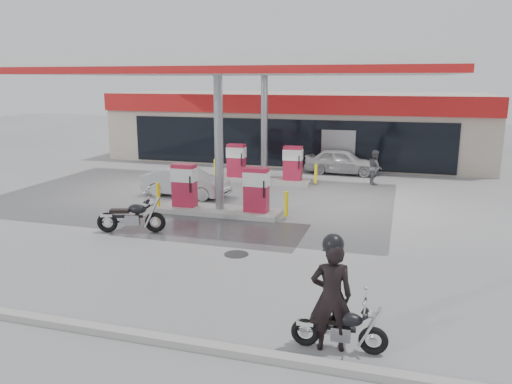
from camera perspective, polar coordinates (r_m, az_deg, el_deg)
ground at (r=16.67m, az=-6.56°, el=-4.17°), size 90.00×90.00×0.00m
wet_patch at (r=16.48m, az=-4.96°, el=-4.32°), size 6.00×3.00×0.00m
drain_cover at (r=14.21m, az=-2.26°, el=-7.12°), size 0.70×0.70×0.01m
kerb at (r=11.01m, az=-21.39°, el=-13.80°), size 28.00×0.25×0.15m
store_building at (r=31.35m, az=4.91°, el=7.58°), size 22.00×8.22×4.00m
canopy at (r=20.64m, az=-1.35°, el=13.99°), size 16.00×10.02×5.51m
pump_island_near at (r=18.28m, az=-4.17°, el=-0.30°), size 5.14×1.30×1.78m
pump_island_far at (r=23.87m, az=0.93°, el=2.84°), size 5.14×1.30×1.78m
main_motorcycle at (r=9.51m, az=9.65°, el=-15.25°), size 1.77×0.68×0.91m
biker_main at (r=9.24m, az=8.60°, el=-11.72°), size 0.85×0.66×2.06m
parked_motorcycle at (r=16.52m, az=-13.96°, el=-2.82°), size 2.15×0.98×1.14m
sedan_white at (r=26.34m, az=9.81°, el=3.47°), size 3.89×1.68×1.31m
attendant at (r=24.01m, az=13.45°, el=2.78°), size 0.78×0.91×1.61m
hatchback_silver at (r=21.17m, az=-8.01°, el=1.15°), size 3.80×1.57×1.22m
parked_car_left at (r=33.24m, az=-13.06°, el=5.13°), size 4.38×3.17×1.18m
parked_car_right at (r=28.97m, az=18.28°, el=3.66°), size 4.07×1.93×1.12m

